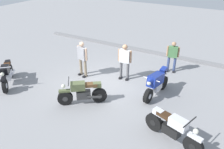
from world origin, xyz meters
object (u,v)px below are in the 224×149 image
Objects in this scene: motorcycle_olive_vintage at (83,93)px; person_in_gray_shirt at (82,57)px; person_in_white_shirt at (125,60)px; motorcycle_black_cruiser at (7,74)px; motorcycle_blue_sportbike at (156,83)px; person_in_green_shirt at (173,55)px; motorcycle_silver_cruiser at (173,128)px.

motorcycle_olive_vintage is 0.93× the size of person_in_gray_shirt.
motorcycle_black_cruiser is at bearing -60.78° from person_in_white_shirt.
motorcycle_blue_sportbike is 1.12× the size of person_in_gray_shirt.
person_in_gray_shirt is at bearing -82.16° from motorcycle_blue_sportbike.
person_in_white_shirt is (-1.72, -1.89, 0.11)m from person_in_green_shirt.
motorcycle_blue_sportbike is 2.68m from motorcycle_silver_cruiser.
motorcycle_blue_sportbike is 1.13× the size of person_in_white_shirt.
motorcycle_silver_cruiser reaches higher than motorcycle_olive_vintage.
person_in_gray_shirt reaches higher than motorcycle_olive_vintage.
motorcycle_olive_vintage is at bearing -166.73° from motorcycle_silver_cruiser.
motorcycle_silver_cruiser is 1.17× the size of person_in_white_shirt.
motorcycle_silver_cruiser is 1.15× the size of person_in_gray_shirt.
person_in_green_shirt reaches higher than motorcycle_silver_cruiser.
person_in_gray_shirt reaches higher than motorcycle_silver_cruiser.
person_in_gray_shirt is at bearing 90.59° from motorcycle_black_cruiser.
motorcycle_black_cruiser is at bearing -32.00° from person_in_gray_shirt.
motorcycle_black_cruiser is at bearing -160.83° from motorcycle_silver_cruiser.
motorcycle_olive_vintage is at bearing -38.94° from person_in_green_shirt.
person_in_white_shirt is (0.51, 2.64, 0.51)m from motorcycle_olive_vintage.
person_in_gray_shirt is (-5.07, 2.24, 0.49)m from motorcycle_silver_cruiser.
motorcycle_silver_cruiser is at bearing 80.51° from person_in_gray_shirt.
person_in_white_shirt reaches higher than motorcycle_black_cruiser.
motorcycle_silver_cruiser is 1.24× the size of motorcycle_olive_vintage.
person_in_gray_shirt reaches higher than person_in_white_shirt.
motorcycle_silver_cruiser is 5.07m from person_in_green_shirt.
motorcycle_blue_sportbike is at bearing -10.74° from person_in_green_shirt.
person_in_white_shirt is at bearing 82.13° from motorcycle_black_cruiser.
motorcycle_blue_sportbike is 3.72m from person_in_gray_shirt.
motorcycle_olive_vintage is (-3.69, 0.31, -0.03)m from motorcycle_silver_cruiser.
person_in_green_shirt is at bearing 131.75° from person_in_white_shirt.
person_in_green_shirt is at bearing -171.18° from motorcycle_blue_sportbike.
motorcycle_blue_sportbike is at bearing 138.78° from motorcycle_silver_cruiser.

